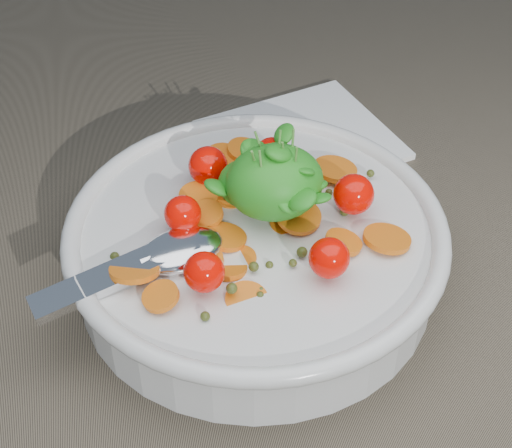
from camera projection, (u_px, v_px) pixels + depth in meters
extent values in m
plane|color=#6E624F|center=(272.00, 269.00, 0.64)|extent=(6.00, 6.00, 0.00)
cylinder|color=silver|center=(256.00, 253.00, 0.62)|extent=(0.28, 0.28, 0.05)
torus|color=silver|center=(256.00, 228.00, 0.60)|extent=(0.30, 0.30, 0.02)
cylinder|color=silver|center=(256.00, 274.00, 0.63)|extent=(0.14, 0.14, 0.01)
cylinder|color=brown|center=(256.00, 253.00, 0.62)|extent=(0.26, 0.26, 0.04)
cylinder|color=orange|center=(222.00, 158.00, 0.66)|extent=(0.04, 0.04, 0.01)
cylinder|color=orange|center=(299.00, 216.00, 0.60)|extent=(0.05, 0.05, 0.01)
cylinder|color=orange|center=(177.00, 256.00, 0.58)|extent=(0.04, 0.04, 0.02)
cylinder|color=orange|center=(335.00, 169.00, 0.64)|extent=(0.05, 0.05, 0.01)
cylinder|color=orange|center=(299.00, 188.00, 0.63)|extent=(0.04, 0.04, 0.02)
cylinder|color=orange|center=(288.00, 224.00, 0.61)|extent=(0.04, 0.04, 0.01)
cylinder|color=orange|center=(225.00, 237.00, 0.59)|extent=(0.04, 0.04, 0.01)
cylinder|color=orange|center=(244.00, 150.00, 0.66)|extent=(0.04, 0.04, 0.01)
cylinder|color=orange|center=(203.00, 261.00, 0.57)|extent=(0.04, 0.04, 0.01)
cylinder|color=orange|center=(247.00, 301.00, 0.55)|extent=(0.04, 0.04, 0.01)
cylinder|color=orange|center=(227.00, 192.00, 0.63)|extent=(0.04, 0.04, 0.01)
cylinder|color=orange|center=(206.00, 214.00, 0.60)|extent=(0.03, 0.03, 0.01)
cylinder|color=orange|center=(198.00, 197.00, 0.61)|extent=(0.04, 0.04, 0.01)
cylinder|color=orange|center=(387.00, 239.00, 0.59)|extent=(0.05, 0.05, 0.01)
cylinder|color=orange|center=(161.00, 296.00, 0.54)|extent=(0.03, 0.03, 0.01)
cylinder|color=orange|center=(343.00, 242.00, 0.58)|extent=(0.04, 0.04, 0.01)
cylinder|color=orange|center=(134.00, 270.00, 0.55)|extent=(0.05, 0.05, 0.02)
cylinder|color=orange|center=(232.00, 195.00, 0.63)|extent=(0.03, 0.03, 0.01)
cylinder|color=orange|center=(177.00, 206.00, 0.62)|extent=(0.05, 0.05, 0.01)
cylinder|color=orange|center=(228.00, 270.00, 0.57)|extent=(0.04, 0.04, 0.02)
cylinder|color=orange|center=(239.00, 261.00, 0.58)|extent=(0.04, 0.04, 0.01)
cylinder|color=orange|center=(282.00, 200.00, 0.63)|extent=(0.05, 0.05, 0.01)
sphere|color=#3B4416|center=(232.00, 288.00, 0.54)|extent=(0.01, 0.01, 0.01)
sphere|color=#3B4416|center=(261.00, 290.00, 0.55)|extent=(0.01, 0.01, 0.01)
sphere|color=#3B4416|center=(254.00, 267.00, 0.56)|extent=(0.01, 0.01, 0.01)
sphere|color=#3B4416|center=(219.00, 272.00, 0.57)|extent=(0.01, 0.01, 0.01)
sphere|color=#3B4416|center=(201.00, 196.00, 0.62)|extent=(0.01, 0.01, 0.01)
sphere|color=#3B4416|center=(329.00, 192.00, 0.63)|extent=(0.01, 0.01, 0.01)
sphere|color=#3B4416|center=(344.00, 211.00, 0.61)|extent=(0.01, 0.01, 0.01)
sphere|color=#3B4416|center=(293.00, 263.00, 0.57)|extent=(0.01, 0.01, 0.01)
sphere|color=#3B4416|center=(269.00, 265.00, 0.57)|extent=(0.01, 0.01, 0.01)
sphere|color=#3B4416|center=(143.00, 278.00, 0.56)|extent=(0.01, 0.01, 0.01)
sphere|color=#3B4416|center=(163.00, 258.00, 0.57)|extent=(0.01, 0.01, 0.01)
sphere|color=#3B4416|center=(115.00, 256.00, 0.58)|extent=(0.01, 0.01, 0.01)
sphere|color=#3B4416|center=(206.00, 266.00, 0.56)|extent=(0.01, 0.01, 0.01)
sphere|color=#3B4416|center=(260.00, 295.00, 0.55)|extent=(0.01, 0.01, 0.01)
sphere|color=#3B4416|center=(302.00, 252.00, 0.57)|extent=(0.01, 0.01, 0.01)
sphere|color=#3B4416|center=(205.00, 316.00, 0.53)|extent=(0.01, 0.01, 0.01)
sphere|color=#3B4416|center=(190.00, 186.00, 0.63)|extent=(0.01, 0.01, 0.01)
sphere|color=#3B4416|center=(347.00, 200.00, 0.62)|extent=(0.01, 0.01, 0.01)
sphere|color=#3B4416|center=(370.00, 173.00, 0.64)|extent=(0.01, 0.01, 0.01)
sphere|color=#ED0900|center=(354.00, 194.00, 0.60)|extent=(0.03, 0.03, 0.03)
sphere|color=#ED0900|center=(272.00, 156.00, 0.64)|extent=(0.03, 0.03, 0.03)
sphere|color=#ED0900|center=(208.00, 166.00, 0.62)|extent=(0.03, 0.03, 0.03)
sphere|color=#ED0900|center=(183.00, 214.00, 0.58)|extent=(0.03, 0.03, 0.03)
sphere|color=#ED0900|center=(204.00, 272.00, 0.54)|extent=(0.03, 0.03, 0.03)
sphere|color=#ED0900|center=(329.00, 258.00, 0.55)|extent=(0.03, 0.03, 0.03)
ellipsoid|color=#298D1F|center=(275.00, 182.00, 0.59)|extent=(0.07, 0.06, 0.06)
ellipsoid|color=#298D1F|center=(246.00, 183.00, 0.60)|extent=(0.04, 0.04, 0.03)
ellipsoid|color=#298D1F|center=(279.00, 153.00, 0.57)|extent=(0.03, 0.03, 0.02)
ellipsoid|color=#298D1F|center=(278.00, 164.00, 0.61)|extent=(0.02, 0.02, 0.01)
ellipsoid|color=#298D1F|center=(279.00, 180.00, 0.58)|extent=(0.02, 0.03, 0.02)
ellipsoid|color=#298D1F|center=(280.00, 180.00, 0.58)|extent=(0.02, 0.02, 0.02)
ellipsoid|color=#298D1F|center=(284.00, 134.00, 0.62)|extent=(0.03, 0.03, 0.02)
ellipsoid|color=#298D1F|center=(289.00, 175.00, 0.57)|extent=(0.03, 0.03, 0.02)
ellipsoid|color=#298D1F|center=(288.00, 201.00, 0.57)|extent=(0.03, 0.03, 0.02)
ellipsoid|color=#298D1F|center=(319.00, 198.00, 0.57)|extent=(0.02, 0.02, 0.02)
ellipsoid|color=#298D1F|center=(271.00, 150.00, 0.62)|extent=(0.03, 0.02, 0.02)
ellipsoid|color=#298D1F|center=(256.00, 153.00, 0.59)|extent=(0.03, 0.03, 0.03)
ellipsoid|color=#298D1F|center=(276.00, 172.00, 0.58)|extent=(0.03, 0.03, 0.02)
ellipsoid|color=#298D1F|center=(283.00, 169.00, 0.58)|extent=(0.03, 0.03, 0.02)
ellipsoid|color=#298D1F|center=(273.00, 167.00, 0.57)|extent=(0.03, 0.03, 0.02)
ellipsoid|color=#298D1F|center=(289.00, 177.00, 0.58)|extent=(0.03, 0.03, 0.03)
ellipsoid|color=#298D1F|center=(289.00, 163.00, 0.57)|extent=(0.02, 0.03, 0.02)
ellipsoid|color=#298D1F|center=(273.00, 172.00, 0.59)|extent=(0.04, 0.03, 0.02)
ellipsoid|color=#298D1F|center=(305.00, 171.00, 0.57)|extent=(0.02, 0.02, 0.02)
ellipsoid|color=#298D1F|center=(217.00, 188.00, 0.59)|extent=(0.03, 0.03, 0.02)
ellipsoid|color=#298D1F|center=(313.00, 186.00, 0.59)|extent=(0.03, 0.03, 0.02)
ellipsoid|color=#298D1F|center=(303.00, 200.00, 0.56)|extent=(0.03, 0.03, 0.02)
cylinder|color=#4C8C33|center=(257.00, 170.00, 0.58)|extent=(0.01, 0.02, 0.05)
cylinder|color=#4C8C33|center=(294.00, 173.00, 0.57)|extent=(0.00, 0.00, 0.05)
cylinder|color=#4C8C33|center=(285.00, 166.00, 0.58)|extent=(0.01, 0.01, 0.05)
cylinder|color=#4C8C33|center=(265.00, 160.00, 0.59)|extent=(0.02, 0.01, 0.05)
cylinder|color=#4C8C33|center=(263.00, 181.00, 0.57)|extent=(0.01, 0.01, 0.05)
cylinder|color=#4C8C33|center=(278.00, 161.00, 0.58)|extent=(0.01, 0.01, 0.05)
cylinder|color=#4C8C33|center=(292.00, 159.00, 0.59)|extent=(0.01, 0.01, 0.05)
ellipsoid|color=silver|center=(181.00, 250.00, 0.57)|extent=(0.08, 0.06, 0.02)
cube|color=silver|center=(116.00, 275.00, 0.56)|extent=(0.13, 0.06, 0.02)
cylinder|color=silver|center=(155.00, 258.00, 0.57)|extent=(0.03, 0.02, 0.01)
cube|color=white|center=(301.00, 140.00, 0.77)|extent=(0.20, 0.19, 0.01)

